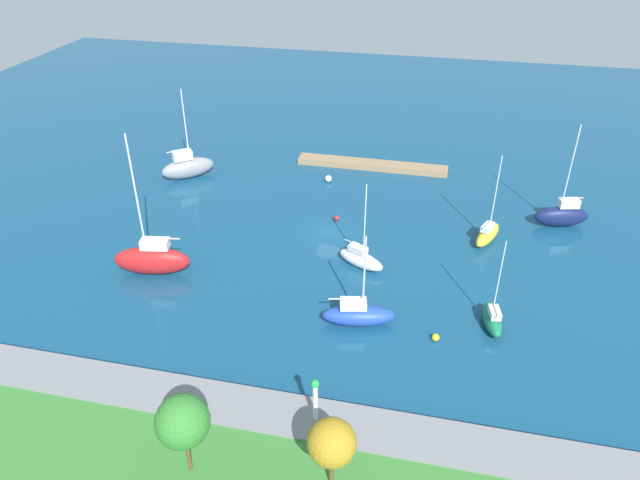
{
  "coord_description": "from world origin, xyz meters",
  "views": [
    {
      "loc": [
        -11.66,
        55.93,
        34.28
      ],
      "look_at": [
        0.0,
        4.12,
        1.5
      ],
      "focal_mm": 33.01,
      "sensor_mm": 36.0,
      "label": 1
    }
  ],
  "objects_px": {
    "park_tree_mideast": "(183,422)",
    "sailboat_green_near_pier": "(492,319)",
    "mooring_buoy_red": "(337,218)",
    "pier_dock": "(372,165)",
    "mooring_buoy_yellow": "(436,337)",
    "park_tree_center": "(332,443)",
    "harbor_beacon": "(315,397)",
    "sailboat_yellow_center_basin": "(488,234)",
    "mooring_buoy_white": "(328,179)",
    "sailboat_red_far_north": "(152,259)",
    "sailboat_blue_along_channel": "(358,314)",
    "sailboat_navy_lone_south": "(562,215)",
    "sailboat_white_far_south": "(361,259)",
    "sailboat_gray_east_end": "(188,167)"
  },
  "relations": [
    {
      "from": "sailboat_green_near_pier",
      "to": "park_tree_mideast",
      "type": "bearing_deg",
      "value": 125.84
    },
    {
      "from": "pier_dock",
      "to": "park_tree_mideast",
      "type": "xyz_separation_m",
      "value": [
        4.47,
        51.85,
        5.13
      ]
    },
    {
      "from": "sailboat_green_near_pier",
      "to": "sailboat_gray_east_end",
      "type": "distance_m",
      "value": 45.14
    },
    {
      "from": "harbor_beacon",
      "to": "mooring_buoy_red",
      "type": "relative_size",
      "value": 6.19
    },
    {
      "from": "park_tree_mideast",
      "to": "sailboat_green_near_pier",
      "type": "relative_size",
      "value": 0.71
    },
    {
      "from": "sailboat_yellow_center_basin",
      "to": "mooring_buoy_yellow",
      "type": "relative_size",
      "value": 15.06
    },
    {
      "from": "park_tree_mideast",
      "to": "sailboat_red_far_north",
      "type": "relative_size",
      "value": 0.42
    },
    {
      "from": "harbor_beacon",
      "to": "sailboat_red_far_north",
      "type": "relative_size",
      "value": 0.25
    },
    {
      "from": "harbor_beacon",
      "to": "sailboat_yellow_center_basin",
      "type": "relative_size",
      "value": 0.37
    },
    {
      "from": "sailboat_green_near_pier",
      "to": "sailboat_blue_along_channel",
      "type": "xyz_separation_m",
      "value": [
        11.71,
        2.23,
        0.17
      ]
    },
    {
      "from": "sailboat_white_far_south",
      "to": "mooring_buoy_red",
      "type": "bearing_deg",
      "value": 141.82
    },
    {
      "from": "pier_dock",
      "to": "sailboat_blue_along_channel",
      "type": "xyz_separation_m",
      "value": [
        -3.66,
        33.52,
        0.65
      ]
    },
    {
      "from": "sailboat_navy_lone_south",
      "to": "pier_dock",
      "type": "bearing_deg",
      "value": -39.26
    },
    {
      "from": "park_tree_mideast",
      "to": "sailboat_green_near_pier",
      "type": "xyz_separation_m",
      "value": [
        -19.83,
        -20.56,
        -4.65
      ]
    },
    {
      "from": "mooring_buoy_red",
      "to": "mooring_buoy_yellow",
      "type": "distance_m",
      "value": 22.59
    },
    {
      "from": "park_tree_mideast",
      "to": "sailboat_red_far_north",
      "type": "bearing_deg",
      "value": -58.21
    },
    {
      "from": "pier_dock",
      "to": "sailboat_gray_east_end",
      "type": "bearing_deg",
      "value": 19.75
    },
    {
      "from": "sailboat_gray_east_end",
      "to": "mooring_buoy_white",
      "type": "bearing_deg",
      "value": -31.6
    },
    {
      "from": "park_tree_center",
      "to": "sailboat_blue_along_channel",
      "type": "relative_size",
      "value": 0.58
    },
    {
      "from": "sailboat_green_near_pier",
      "to": "mooring_buoy_white",
      "type": "relative_size",
      "value": 9.87
    },
    {
      "from": "sailboat_navy_lone_south",
      "to": "sailboat_gray_east_end",
      "type": "xyz_separation_m",
      "value": [
        47.08,
        -2.64,
        0.14
      ]
    },
    {
      "from": "sailboat_navy_lone_south",
      "to": "mooring_buoy_yellow",
      "type": "height_order",
      "value": "sailboat_navy_lone_south"
    },
    {
      "from": "sailboat_white_far_south",
      "to": "sailboat_navy_lone_south",
      "type": "relative_size",
      "value": 0.78
    },
    {
      "from": "park_tree_center",
      "to": "pier_dock",
      "type": "bearing_deg",
      "value": -84.63
    },
    {
      "from": "sailboat_red_far_north",
      "to": "sailboat_blue_along_channel",
      "type": "relative_size",
      "value": 1.63
    },
    {
      "from": "harbor_beacon",
      "to": "sailboat_navy_lone_south",
      "type": "bearing_deg",
      "value": -120.84
    },
    {
      "from": "harbor_beacon",
      "to": "sailboat_blue_along_channel",
      "type": "xyz_separation_m",
      "value": [
        -1.02,
        -12.55,
        -2.3
      ]
    },
    {
      "from": "park_tree_mideast",
      "to": "mooring_buoy_red",
      "type": "distance_m",
      "value": 36.8
    },
    {
      "from": "harbor_beacon",
      "to": "mooring_buoy_yellow",
      "type": "distance_m",
      "value": 14.53
    },
    {
      "from": "park_tree_center",
      "to": "sailboat_green_near_pier",
      "type": "bearing_deg",
      "value": -118.57
    },
    {
      "from": "harbor_beacon",
      "to": "pier_dock",
      "type": "bearing_deg",
      "value": -86.72
    },
    {
      "from": "sailboat_white_far_south",
      "to": "sailboat_red_far_north",
      "type": "height_order",
      "value": "sailboat_red_far_north"
    },
    {
      "from": "park_tree_center",
      "to": "mooring_buoy_yellow",
      "type": "relative_size",
      "value": 7.86
    },
    {
      "from": "sailboat_white_far_south",
      "to": "sailboat_blue_along_channel",
      "type": "height_order",
      "value": "sailboat_white_far_south"
    },
    {
      "from": "mooring_buoy_yellow",
      "to": "park_tree_center",
      "type": "bearing_deg",
      "value": 70.45
    },
    {
      "from": "park_tree_center",
      "to": "park_tree_mideast",
      "type": "bearing_deg",
      "value": 6.8
    },
    {
      "from": "pier_dock",
      "to": "sailboat_green_near_pier",
      "type": "xyz_separation_m",
      "value": [
        -15.37,
        31.29,
        0.48
      ]
    },
    {
      "from": "park_tree_center",
      "to": "mooring_buoy_red",
      "type": "bearing_deg",
      "value": -79.26
    },
    {
      "from": "sailboat_yellow_center_basin",
      "to": "pier_dock",
      "type": "bearing_deg",
      "value": 65.99
    },
    {
      "from": "sailboat_blue_along_channel",
      "to": "sailboat_green_near_pier",
      "type": "bearing_deg",
      "value": -1.35
    },
    {
      "from": "park_tree_mideast",
      "to": "mooring_buoy_yellow",
      "type": "height_order",
      "value": "park_tree_mideast"
    },
    {
      "from": "sailboat_navy_lone_south",
      "to": "sailboat_red_far_north",
      "type": "xyz_separation_m",
      "value": [
        41.41,
        19.09,
        0.29
      ]
    },
    {
      "from": "sailboat_yellow_center_basin",
      "to": "mooring_buoy_white",
      "type": "bearing_deg",
      "value": 85.12
    },
    {
      "from": "park_tree_mideast",
      "to": "sailboat_blue_along_channel",
      "type": "height_order",
      "value": "sailboat_blue_along_channel"
    },
    {
      "from": "mooring_buoy_white",
      "to": "sailboat_blue_along_channel",
      "type": "bearing_deg",
      "value": 107.24
    },
    {
      "from": "sailboat_white_far_south",
      "to": "sailboat_gray_east_end",
      "type": "relative_size",
      "value": 0.79
    },
    {
      "from": "sailboat_white_far_south",
      "to": "sailboat_green_near_pier",
      "type": "distance_m",
      "value": 14.69
    },
    {
      "from": "mooring_buoy_white",
      "to": "sailboat_navy_lone_south",
      "type": "bearing_deg",
      "value": 169.23
    },
    {
      "from": "pier_dock",
      "to": "sailboat_red_far_north",
      "type": "distance_m",
      "value": 35.12
    },
    {
      "from": "sailboat_white_far_south",
      "to": "sailboat_gray_east_end",
      "type": "xyz_separation_m",
      "value": [
        25.96,
        -15.93,
        0.61
      ]
    }
  ]
}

